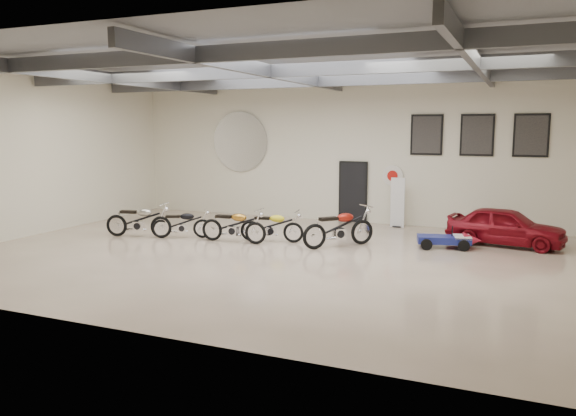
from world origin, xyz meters
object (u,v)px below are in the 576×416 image
at_px(motorcycle_gold, 233,225).
at_px(motorcycle_yellow, 272,225).
at_px(motorcycle_silver, 138,220).
at_px(motorcycle_black, 182,223).
at_px(banner_stand, 398,202).
at_px(vintage_car, 506,226).
at_px(motorcycle_red, 339,227).
at_px(go_kart, 449,237).

height_order(motorcycle_gold, motorcycle_yellow, motorcycle_gold).
distance_m(motorcycle_silver, motorcycle_gold, 3.09).
bearing_deg(motorcycle_black, motorcycle_silver, 173.10).
xyz_separation_m(banner_stand, vintage_car, (3.47, -1.74, -0.32)).
height_order(banner_stand, vintage_car, banner_stand).
relative_size(motorcycle_gold, motorcycle_yellow, 1.08).
xyz_separation_m(banner_stand, motorcycle_black, (-5.64, -4.45, -0.41)).
height_order(motorcycle_red, go_kart, motorcycle_red).
height_order(motorcycle_silver, motorcycle_black, motorcycle_silver).
relative_size(motorcycle_black, motorcycle_gold, 0.88).
bearing_deg(motorcycle_yellow, motorcycle_black, -178.57).
bearing_deg(motorcycle_yellow, vintage_car, 8.87).
height_order(motorcycle_yellow, vintage_car, vintage_car).
bearing_deg(motorcycle_silver, motorcycle_red, -2.03).
bearing_deg(vintage_car, motorcycle_silver, 116.25).
height_order(motorcycle_silver, motorcycle_red, motorcycle_red).
distance_m(motorcycle_black, vintage_car, 9.51).
bearing_deg(motorcycle_gold, banner_stand, 46.86).
distance_m(motorcycle_gold, go_kart, 6.16).
relative_size(motorcycle_gold, motorcycle_red, 0.91).
xyz_separation_m(motorcycle_black, motorcycle_red, (4.79, 0.65, 0.11)).
bearing_deg(motorcycle_red, motorcycle_silver, 141.34).
height_order(banner_stand, go_kart, banner_stand).
bearing_deg(motorcycle_gold, go_kart, 13.59).
xyz_separation_m(motorcycle_silver, go_kart, (8.99, 2.08, -0.22)).
relative_size(motorcycle_silver, motorcycle_gold, 1.03).
bearing_deg(motorcycle_silver, motorcycle_gold, -3.66).
relative_size(motorcycle_black, go_kart, 1.01).
bearing_deg(vintage_car, banner_stand, 72.98).
relative_size(motorcycle_yellow, go_kart, 1.06).
bearing_deg(motorcycle_red, motorcycle_yellow, 134.13).
height_order(go_kart, vintage_car, vintage_car).
xyz_separation_m(motorcycle_silver, motorcycle_yellow, (4.04, 0.96, -0.06)).
height_order(motorcycle_silver, motorcycle_yellow, motorcycle_silver).
xyz_separation_m(motorcycle_silver, motorcycle_red, (6.08, 1.06, 0.03)).
bearing_deg(motorcycle_red, vintage_car, -23.03).
height_order(banner_stand, motorcycle_silver, banner_stand).
height_order(banner_stand, motorcycle_gold, banner_stand).
xyz_separation_m(motorcycle_red, vintage_car, (4.32, 2.06, -0.03)).
bearing_deg(vintage_car, motorcycle_black, 116.10).
distance_m(motorcycle_silver, motorcycle_yellow, 4.16).
xyz_separation_m(motorcycle_black, motorcycle_yellow, (2.75, 0.55, 0.02)).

